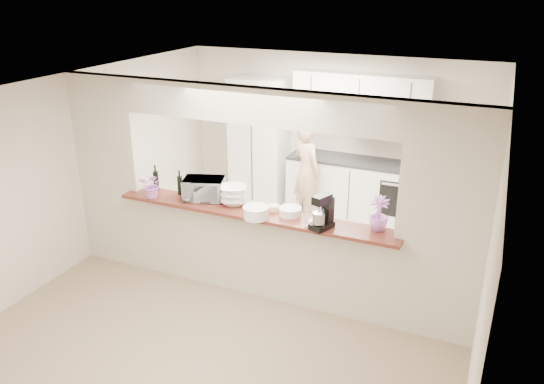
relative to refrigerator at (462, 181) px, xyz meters
The scene contains 19 objects.
floor 3.46m from the refrigerator, 127.72° to the right, with size 6.00×6.00×0.00m, color #9E886B.
tile_overlay 2.48m from the refrigerator, 151.78° to the right, with size 5.00×2.90×0.01m, color beige.
partition 3.41m from the refrigerator, 127.72° to the right, with size 5.00×0.15×2.50m.
bar_counter 3.37m from the refrigerator, 127.68° to the right, with size 3.40×0.38×1.09m.
kitchen_cabinets 2.24m from the refrigerator, behind, with size 3.15×0.62×2.25m.
refrigerator is the anchor object (origin of this frame).
flower_left 4.38m from the refrigerator, 140.11° to the right, with size 0.28×0.25×0.31m, color #D06EAB.
wine_bottle_a 4.05m from the refrigerator, 140.23° to the right, with size 0.06×0.06×0.31m.
wine_bottle_b 4.32m from the refrigerator, 143.21° to the right, with size 0.07×0.07×0.33m.
toaster_oven 3.80m from the refrigerator, 136.61° to the right, with size 0.48×0.32×0.26m, color #AFB0B4.
serving_bowls 3.52m from the refrigerator, 132.11° to the right, with size 0.30×0.30×0.22m, color white.
plate_stack_a 3.46m from the refrigerator, 124.47° to the right, with size 0.29×0.29×0.13m.
plate_stack_b 3.10m from the refrigerator, 121.89° to the right, with size 0.25×0.25×0.09m.
red_bowl 3.38m from the refrigerator, 127.39° to the right, with size 0.13×0.13×0.06m, color maroon.
tan_bowl 3.18m from the refrigerator, 125.79° to the right, with size 0.13×0.13×0.06m, color beige.
utensil_caddy 3.08m from the refrigerator, 114.06° to the right, with size 0.25×0.17×0.22m.
stand_mixer 3.06m from the refrigerator, 113.20° to the right, with size 0.25×0.30×0.38m.
flower_right 2.71m from the refrigerator, 103.97° to the right, with size 0.21×0.21×0.37m, color #B36BC6.
person 2.28m from the refrigerator, behind, with size 0.57×0.37×1.56m, color tan.
Camera 1 is at (2.40, -5.01, 3.53)m, focal length 35.00 mm.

